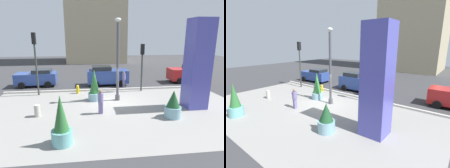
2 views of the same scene
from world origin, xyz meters
The scene contains 16 objects.
ground_plane centered at (0.00, 4.00, 0.00)m, with size 60.00×60.00×0.00m, color #38383A.
plaza_pavement centered at (0.00, -2.00, 0.00)m, with size 18.00×10.00×0.02m, color gray.
curb_strip centered at (0.00, 3.12, 0.08)m, with size 18.00×0.24×0.16m, color #B7B2A8.
lamp_post centered at (0.41, 0.32, 2.95)m, with size 0.44×0.44×6.06m.
art_pillar_blue centered at (5.45, -1.77, 2.97)m, with size 1.36×1.36×5.94m, color #4C4CAD.
potted_plant_curbside centered at (-1.34, 0.50, 1.06)m, with size 0.96×0.96×2.39m.
potted_plant_by_pillar centered at (3.24, -3.31, 0.75)m, with size 0.99×0.99×1.70m.
potted_plant_mid_plaza centered at (-3.04, -5.59, 0.99)m, with size 0.96×0.96×2.36m.
fire_hydrant centered at (-2.71, 2.51, 0.37)m, with size 0.36×0.26×0.75m.
concrete_bollard centered at (-4.94, -2.17, 0.38)m, with size 0.36×0.36×0.75m, color #B2ADA3.
traffic_light_corner centered at (-5.92, 2.42, 3.41)m, with size 0.28×0.42×5.08m.
traffic_light_far_side centered at (2.91, 2.62, 2.82)m, with size 0.28×0.42×4.15m.
car_curb_east centered at (0.08, 5.16, 0.97)m, with size 4.05×2.07×1.92m.
car_passing_lane centered at (-6.75, 5.57, 0.85)m, with size 3.88×2.20×1.67m.
pedestrian_on_sidewalk centered at (1.56, 3.98, 0.86)m, with size 0.37×0.37×1.55m.
pedestrian_by_curb centered at (-1.04, -2.18, 0.86)m, with size 0.43×0.43×1.56m.
Camera 2 is at (9.13, -9.66, 4.86)m, focal length 26.93 mm.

